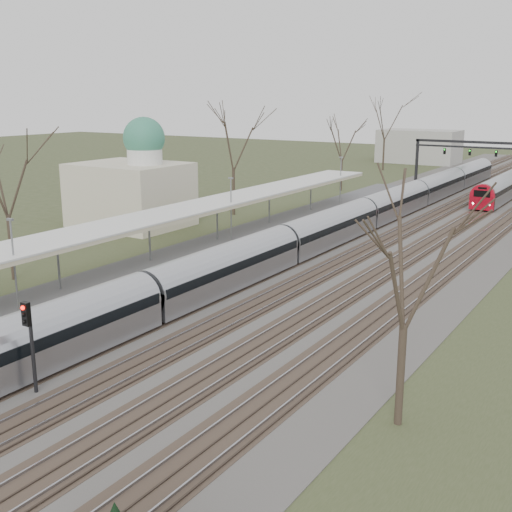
# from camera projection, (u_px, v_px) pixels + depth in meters

# --- Properties ---
(track_bed) EXTENTS (24.00, 160.00, 0.22)m
(track_bed) POSITION_uv_depth(u_px,v_px,m) (417.00, 221.00, 63.79)
(track_bed) COLOR #474442
(track_bed) RESTS_ON ground
(platform) EXTENTS (3.50, 69.00, 1.00)m
(platform) POSITION_uv_depth(u_px,v_px,m) (242.00, 238.00, 54.16)
(platform) COLOR #9E9B93
(platform) RESTS_ON ground
(canopy) EXTENTS (4.10, 50.00, 3.11)m
(canopy) POSITION_uv_depth(u_px,v_px,m) (209.00, 205.00, 49.62)
(canopy) COLOR slate
(canopy) RESTS_ON platform
(dome_building) EXTENTS (10.00, 8.00, 10.30)m
(dome_building) POSITION_uv_depth(u_px,v_px,m) (132.00, 188.00, 60.35)
(dome_building) COLOR beige
(dome_building) RESTS_ON ground
(signal_gantry) EXTENTS (21.00, 0.59, 6.08)m
(signal_gantry) POSITION_uv_depth(u_px,v_px,m) (491.00, 150.00, 87.17)
(signal_gantry) COLOR black
(signal_gantry) RESTS_ON ground
(tree_west_near) EXTENTS (5.00, 5.00, 10.30)m
(tree_west_near) POSITION_uv_depth(u_px,v_px,m) (4.00, 173.00, 41.76)
(tree_west_near) COLOR #2D231C
(tree_west_near) RESTS_ON ground
(tree_west_far) EXTENTS (5.50, 5.50, 11.33)m
(tree_west_far) POSITION_uv_depth(u_px,v_px,m) (233.00, 137.00, 65.05)
(tree_west_far) COLOR #2D231C
(tree_west_far) RESTS_ON ground
(tree_east_near) EXTENTS (4.50, 4.50, 9.27)m
(tree_east_near) POSITION_uv_depth(u_px,v_px,m) (408.00, 258.00, 22.81)
(tree_east_near) COLOR #2D231C
(tree_east_near) RESTS_ON ground
(train_near) EXTENTS (2.62, 90.21, 3.05)m
(train_near) POSITION_uv_depth(u_px,v_px,m) (363.00, 215.00, 59.06)
(train_near) COLOR #9D9FA7
(train_near) RESTS_ON ground
(signal_post) EXTENTS (0.35, 0.45, 4.10)m
(signal_post) POSITION_uv_depth(u_px,v_px,m) (30.00, 334.00, 26.20)
(signal_post) COLOR black
(signal_post) RESTS_ON ground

